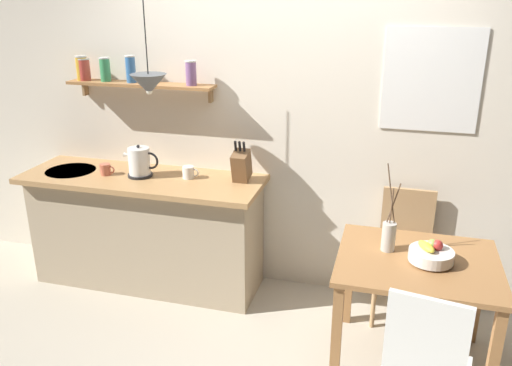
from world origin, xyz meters
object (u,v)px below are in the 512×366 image
Objects in this scene: coffee_mug_by_sink at (106,169)px; pendant_lamp at (149,84)px; coffee_mug_spare at (189,172)px; fruit_bowl at (431,254)px; dining_table at (416,277)px; electric_kettle at (140,162)px; knife_block at (241,165)px; twig_vase at (389,235)px; dining_chair_far at (405,248)px.

coffee_mug_by_sink is 0.18× the size of pendant_lamp.
fruit_bowl is at bearing -17.24° from coffee_mug_spare.
coffee_mug_by_sink is (-2.27, 0.42, 0.33)m from dining_table.
fruit_bowl is at bearing -12.93° from electric_kettle.
fruit_bowl is at bearing -23.35° from knife_block.
dining_table is 1.75m from coffee_mug_spare.
fruit_bowl is 0.40× the size of pendant_lamp.
coffee_mug_by_sink is at bearing -171.35° from electric_kettle.
coffee_mug_spare is at bearing 8.51° from coffee_mug_by_sink.
knife_block is (-1.07, 0.47, 0.20)m from twig_vase.
coffee_mug_by_sink is at bearing -172.73° from knife_block.
coffee_mug_spare reaches higher than fruit_bowl.
dining_chair_far is 0.67m from fruit_bowl.
pendant_lamp is (-0.58, -0.21, 0.59)m from knife_block.
pendant_lamp is at bearing 169.30° from dining_table.
dining_chair_far is 2.89× the size of knife_block.
knife_block is (-1.24, 0.55, 0.41)m from dining_table.
electric_kettle is 0.28m from coffee_mug_by_sink.
dining_chair_far is 2.01m from electric_kettle.
coffee_mug_by_sink is at bearing 169.94° from pendant_lamp.
fruit_bowl is (0.07, -0.01, 0.17)m from dining_table.
dining_table is 1.70× the size of twig_vase.
pendant_lamp is at bearing -33.66° from electric_kettle.
electric_kettle is 0.64m from pendant_lamp.
electric_kettle reaches higher than dining_table.
fruit_bowl is (0.13, -0.59, 0.28)m from dining_chair_far.
coffee_mug_by_sink is 0.81m from pendant_lamp.
twig_vase is 2.12m from coffee_mug_by_sink.
electric_kettle reaches higher than fruit_bowl.
dining_table is 0.29m from twig_vase.
dining_chair_far is 2.10m from pendant_lamp.
twig_vase is 4.39× the size of coffee_mug_spare.
fruit_bowl is at bearing -20.35° from twig_vase.
knife_block reaches higher than coffee_mug_by_sink.
knife_block is 1.04m from coffee_mug_by_sink.
coffee_mug_spare reaches higher than coffee_mug_by_sink.
coffee_mug_spare is 0.71m from pendant_lamp.
knife_block is 0.49× the size of pendant_lamp.
electric_kettle is 2.18× the size of coffee_mug_spare.
dining_chair_far is at bearing 3.48° from electric_kettle.
electric_kettle is 0.37m from coffee_mug_spare.
fruit_bowl is 2.18× the size of coffee_mug_by_sink.
pendant_lamp is at bearing 170.84° from twig_vase.
coffee_mug_by_sink is at bearing -175.90° from dining_chair_far.
knife_block reaches higher than coffee_mug_spare.
coffee_mug_by_sink is (-2.09, 0.34, 0.12)m from twig_vase.
knife_block is at bearing -178.66° from dining_chair_far.
knife_block is 0.40m from coffee_mug_spare.
coffee_mug_by_sink reaches higher than fruit_bowl.
coffee_mug_spare is (-1.64, 0.52, 0.33)m from dining_table.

